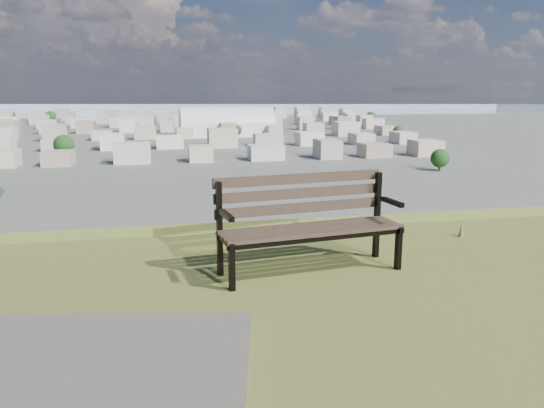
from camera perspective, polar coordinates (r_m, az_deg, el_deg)
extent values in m
cube|color=#433127|center=(5.23, 5.12, -3.24)|extent=(1.88, 0.35, 0.04)
cube|color=#433127|center=(5.34, 4.56, -2.90)|extent=(1.88, 0.35, 0.04)
cube|color=#433127|center=(5.45, 4.02, -2.58)|extent=(1.88, 0.35, 0.04)
cube|color=#433127|center=(5.56, 3.50, -2.27)|extent=(1.88, 0.35, 0.04)
cube|color=#433127|center=(5.59, 3.19, -0.41)|extent=(1.87, 0.30, 0.10)
cube|color=#433127|center=(5.59, 3.10, 1.16)|extent=(1.87, 0.30, 0.10)
cube|color=#433127|center=(5.58, 3.02, 2.74)|extent=(1.87, 0.30, 0.10)
cube|color=black|center=(4.98, -4.34, -6.78)|extent=(0.06, 0.07, 0.46)
cube|color=black|center=(5.32, -5.67, -2.72)|extent=(0.06, 0.07, 0.96)
cube|color=black|center=(5.11, -5.00, -3.95)|extent=(0.12, 0.53, 0.05)
cube|color=black|center=(5.00, -4.90, -1.23)|extent=(0.10, 0.38, 0.05)
cube|color=black|center=(5.70, 13.44, -4.63)|extent=(0.06, 0.07, 0.46)
cube|color=black|center=(6.00, 11.23, -1.20)|extent=(0.06, 0.07, 0.96)
cube|color=black|center=(5.81, 12.42, -2.21)|extent=(0.12, 0.53, 0.05)
cube|color=black|center=(5.71, 12.82, 0.21)|extent=(0.10, 0.38, 0.05)
cube|color=black|center=(5.23, 5.16, -3.76)|extent=(1.87, 0.30, 0.04)
cube|color=black|center=(5.58, 3.45, -2.71)|extent=(1.87, 0.30, 0.04)
cone|color=brown|center=(7.21, 19.70, -2.64)|extent=(0.08, 0.08, 0.18)
cube|color=silver|center=(316.78, -4.92, 7.84)|extent=(54.90, 24.96, 6.00)
cylinder|color=silver|center=(316.57, -4.93, 8.38)|extent=(54.90, 24.96, 22.81)
cube|color=#ADA394|center=(207.00, -21.26, 4.90)|extent=(11.00, 11.00, 7.00)
cube|color=#C0A998|center=(204.35, -14.59, 5.25)|extent=(11.00, 11.00, 7.00)
cube|color=silver|center=(204.50, -7.84, 5.53)|extent=(11.00, 11.00, 7.00)
cube|color=beige|center=(207.45, -1.18, 5.73)|extent=(11.00, 11.00, 7.00)
cube|color=gray|center=(213.08, 5.22, 5.86)|extent=(11.00, 11.00, 7.00)
cube|color=beige|center=(221.18, 11.21, 5.91)|extent=(11.00, 11.00, 7.00)
cube|color=#B1AAA1|center=(231.50, 16.73, 5.90)|extent=(11.00, 11.00, 7.00)
cube|color=silver|center=(258.07, -22.11, 6.12)|extent=(11.00, 11.00, 7.00)
cube|color=beige|center=(254.82, -16.77, 6.43)|extent=(11.00, 11.00, 7.00)
cube|color=gray|center=(253.81, -11.34, 6.69)|extent=(11.00, 11.00, 7.00)
cube|color=beige|center=(255.07, -5.91, 6.88)|extent=(11.00, 11.00, 7.00)
cube|color=#B1AAA1|center=(258.55, -0.57, 7.02)|extent=(11.00, 11.00, 7.00)
cube|color=silver|center=(264.18, 4.59, 7.09)|extent=(11.00, 11.00, 7.00)
cube|color=#ADA394|center=(271.82, 9.49, 7.11)|extent=(11.00, 11.00, 7.00)
cube|color=#C0A998|center=(281.30, 14.09, 7.07)|extent=(11.00, 11.00, 7.00)
cube|color=gray|center=(314.69, -27.00, 6.63)|extent=(11.00, 11.00, 7.00)
cube|color=beige|center=(309.25, -22.68, 6.94)|extent=(11.00, 11.00, 7.00)
cube|color=#B1AAA1|center=(305.61, -18.24, 7.21)|extent=(11.00, 11.00, 7.00)
cube|color=silver|center=(303.82, -13.71, 7.45)|extent=(11.00, 11.00, 7.00)
cube|color=#ADA394|center=(303.92, -9.14, 7.64)|extent=(11.00, 11.00, 7.00)
cube|color=#C0A998|center=(305.91, -4.61, 7.78)|extent=(11.00, 11.00, 7.00)
cube|color=silver|center=(309.76, -0.16, 7.88)|extent=(11.00, 11.00, 7.00)
cube|color=beige|center=(315.38, 4.16, 7.92)|extent=(11.00, 11.00, 7.00)
cube|color=gray|center=(322.70, 8.31, 7.92)|extent=(11.00, 11.00, 7.00)
cube|color=beige|center=(331.60, 12.25, 7.89)|extent=(11.00, 11.00, 7.00)
cube|color=#ADA394|center=(365.97, -26.80, 7.25)|extent=(11.00, 11.00, 7.00)
cube|color=#C0A998|center=(360.51, -23.10, 7.52)|extent=(11.00, 11.00, 7.00)
cube|color=silver|center=(356.58, -19.29, 7.77)|extent=(11.00, 11.00, 7.00)
cube|color=beige|center=(354.23, -15.41, 7.99)|extent=(11.00, 11.00, 7.00)
cube|color=gray|center=(353.51, -11.49, 8.17)|extent=(11.00, 11.00, 7.00)
cube|color=beige|center=(354.41, -7.57, 8.32)|extent=(11.00, 11.00, 7.00)
cube|color=#B1AAA1|center=(356.92, -3.68, 8.42)|extent=(11.00, 11.00, 7.00)
cube|color=silver|center=(361.02, 0.14, 8.49)|extent=(11.00, 11.00, 7.00)
cube|color=#ADA394|center=(366.65, 3.85, 8.52)|extent=(11.00, 11.00, 7.00)
cube|color=#C0A998|center=(373.73, 7.44, 8.52)|extent=(11.00, 11.00, 7.00)
cube|color=silver|center=(382.20, 10.88, 8.48)|extent=(11.00, 11.00, 7.00)
cube|color=beige|center=(417.28, -26.66, 7.71)|extent=(11.00, 11.00, 7.00)
cube|color=#B1AAA1|center=(411.80, -23.41, 7.96)|extent=(11.00, 11.00, 7.00)
cube|color=silver|center=(407.66, -20.08, 8.19)|extent=(11.00, 11.00, 7.00)
cube|color=#ADA394|center=(404.90, -16.68, 8.39)|extent=(11.00, 11.00, 7.00)
cube|color=#C0A998|center=(403.55, -13.25, 8.56)|extent=(11.00, 11.00, 7.00)
cube|color=silver|center=(403.63, -9.81, 8.71)|extent=(11.00, 11.00, 7.00)
cube|color=beige|center=(405.13, -6.38, 8.82)|extent=(11.00, 11.00, 7.00)
cube|color=gray|center=(408.04, -2.98, 8.90)|extent=(11.00, 11.00, 7.00)
cube|color=beige|center=(412.33, 0.36, 8.95)|extent=(11.00, 11.00, 7.00)
cube|color=#B1AAA1|center=(417.95, 3.62, 8.97)|extent=(11.00, 11.00, 7.00)
cube|color=silver|center=(424.86, 6.78, 8.96)|extent=(11.00, 11.00, 7.00)
cube|color=#ADA394|center=(432.99, 9.84, 8.93)|extent=(11.00, 11.00, 7.00)
cube|color=beige|center=(468.62, -26.54, 8.08)|extent=(11.00, 11.00, 7.00)
cube|color=gray|center=(463.12, -23.65, 8.30)|extent=(11.00, 11.00, 7.00)
cube|color=beige|center=(458.81, -20.69, 8.51)|extent=(11.00, 11.00, 7.00)
cube|color=#B1AAA1|center=(455.73, -17.68, 8.70)|extent=(11.00, 11.00, 7.00)
cube|color=silver|center=(453.90, -14.63, 8.86)|extent=(11.00, 11.00, 7.00)
cube|color=#ADA394|center=(453.34, -11.57, 9.00)|extent=(11.00, 11.00, 7.00)
cube|color=#C0A998|center=(454.04, -8.50, 9.12)|extent=(11.00, 11.00, 7.00)
cube|color=silver|center=(456.01, -5.45, 9.21)|extent=(11.00, 11.00, 7.00)
cube|color=beige|center=(459.22, -2.44, 9.27)|extent=(11.00, 11.00, 7.00)
cube|color=gray|center=(463.66, 0.53, 9.31)|extent=(11.00, 11.00, 7.00)
cube|color=beige|center=(469.28, 3.44, 9.33)|extent=(11.00, 11.00, 7.00)
cube|color=#B1AAA1|center=(476.05, 6.27, 9.32)|extent=(11.00, 11.00, 7.00)
cube|color=silver|center=(483.91, 9.01, 9.29)|extent=(11.00, 11.00, 7.00)
cube|color=silver|center=(519.97, -26.45, 8.37)|extent=(11.00, 11.00, 7.00)
cube|color=beige|center=(514.46, -23.84, 8.57)|extent=(11.00, 11.00, 7.00)
cube|color=gray|center=(510.02, -21.18, 8.77)|extent=(11.00, 11.00, 7.00)
cube|color=beige|center=(506.69, -18.48, 8.94)|extent=(11.00, 11.00, 7.00)
cube|color=#B1AAA1|center=(504.47, -15.74, 9.10)|extent=(11.00, 11.00, 7.00)
cube|color=silver|center=(503.39, -12.98, 9.23)|extent=(11.00, 11.00, 7.00)
cube|color=#ADA394|center=(503.45, -10.21, 9.35)|extent=(11.00, 11.00, 7.00)
cube|color=#C0A998|center=(504.65, -7.45, 9.45)|extent=(11.00, 11.00, 7.00)
cube|color=silver|center=(506.99, -4.71, 9.52)|extent=(11.00, 11.00, 7.00)
cube|color=beige|center=(510.45, -2.00, 9.57)|extent=(11.00, 11.00, 7.00)
cube|color=gray|center=(515.00, 0.67, 9.60)|extent=(11.00, 11.00, 7.00)
cube|color=beige|center=(520.63, 3.29, 9.61)|extent=(11.00, 11.00, 7.00)
cube|color=#B1AAA1|center=(527.28, 5.85, 9.60)|extent=(11.00, 11.00, 7.00)
cube|color=silver|center=(534.93, 8.34, 9.57)|extent=(11.00, 11.00, 7.00)
cube|color=silver|center=(571.33, -26.38, 8.61)|extent=(11.00, 11.00, 7.00)
cube|color=beige|center=(565.82, -24.00, 8.80)|extent=(11.00, 11.00, 7.00)
cube|color=gray|center=(561.27, -21.58, 8.98)|extent=(11.00, 11.00, 7.00)
cube|color=beige|center=(557.72, -19.13, 9.14)|extent=(11.00, 11.00, 7.00)
cube|color=#B1AAA1|center=(555.19, -16.64, 9.29)|extent=(11.00, 11.00, 7.00)
cube|color=silver|center=(553.69, -14.14, 9.42)|extent=(11.00, 11.00, 7.00)
cube|color=#ADA394|center=(553.23, -11.62, 9.53)|extent=(11.00, 11.00, 7.00)
cube|color=#C0A998|center=(553.80, -9.10, 9.63)|extent=(11.00, 11.00, 7.00)
cube|color=silver|center=(555.42, -6.60, 9.71)|extent=(11.00, 11.00, 7.00)
cube|color=beige|center=(558.06, -4.11, 9.77)|extent=(11.00, 11.00, 7.00)
cube|color=gray|center=(561.72, -1.64, 9.81)|extent=(11.00, 11.00, 7.00)
cube|color=beige|center=(566.37, 0.78, 9.84)|extent=(11.00, 11.00, 7.00)
cube|color=#B1AAA1|center=(571.99, 3.17, 9.84)|extent=(11.00, 11.00, 7.00)
cube|color=silver|center=(578.55, 5.50, 9.83)|extent=(11.00, 11.00, 7.00)
cube|color=#ADA394|center=(586.02, 7.78, 9.81)|extent=(11.00, 11.00, 7.00)
cylinder|color=#372A1B|center=(188.37, 17.56, 3.76)|extent=(0.80, 0.80, 2.10)
sphere|color=#173512|center=(187.96, 17.62, 4.71)|extent=(6.30, 6.30, 6.30)
cylinder|color=#372A1B|center=(227.50, -21.40, 4.93)|extent=(0.80, 0.80, 2.70)
sphere|color=#173512|center=(227.08, -21.48, 5.94)|extent=(8.10, 8.10, 8.10)
cylinder|color=#372A1B|center=(312.80, 13.36, 7.13)|extent=(0.80, 0.80, 1.95)
sphere|color=#173512|center=(312.57, 13.39, 7.66)|extent=(5.85, 5.85, 5.85)
cylinder|color=#372A1B|center=(408.18, -2.98, 8.57)|extent=(0.80, 0.80, 2.25)
sphere|color=#173512|center=(407.98, -2.98, 9.04)|extent=(6.75, 6.75, 6.75)
cylinder|color=#372A1B|center=(471.84, -22.66, 8.18)|extent=(0.80, 0.80, 2.85)
sphere|color=#173512|center=(471.63, -22.71, 8.70)|extent=(8.55, 8.55, 8.55)
cylinder|color=#372A1B|center=(519.58, -26.21, 8.13)|extent=(0.80, 0.80, 2.40)
sphere|color=#173512|center=(519.41, -26.25, 8.53)|extent=(7.20, 7.20, 7.20)
cylinder|color=#372A1B|center=(306.62, -3.85, 7.35)|extent=(0.80, 0.80, 2.10)
sphere|color=#173512|center=(306.37, -3.86, 7.93)|extent=(6.30, 6.30, 6.30)
cylinder|color=#372A1B|center=(456.84, 10.56, 8.79)|extent=(0.80, 0.80, 2.55)
sphere|color=#173512|center=(456.64, 10.58, 9.27)|extent=(7.65, 7.65, 7.65)
cube|color=#91A9B9|center=(903.13, -11.71, 10.25)|extent=(2400.00, 700.00, 0.12)
cube|color=#93A5B6|center=(1400.93, -5.52, 11.97)|extent=(700.00, 220.00, 45.00)
cube|color=#93A5B6|center=(1573.82, 13.13, 12.00)|extent=(500.00, 220.00, 60.00)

